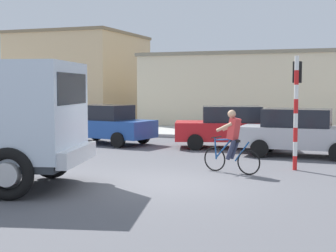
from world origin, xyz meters
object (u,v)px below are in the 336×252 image
at_px(traffic_light_pole, 296,97).
at_px(car_red_near, 229,127).
at_px(car_white_mid, 106,124).
at_px(car_far_side, 300,132).
at_px(cyclist, 232,141).

xyz_separation_m(traffic_light_pole, car_red_near, (-2.94, 4.45, -1.25)).
bearing_deg(traffic_light_pole, car_white_mid, 153.02).
distance_m(car_red_near, car_far_side, 3.19).
bearing_deg(car_red_near, cyclist, -76.23).
xyz_separation_m(traffic_light_pole, car_far_side, (-0.14, 2.93, -1.25)).
height_order(cyclist, traffic_light_pole, traffic_light_pole).
bearing_deg(car_white_mid, cyclist, -39.16).
xyz_separation_m(car_white_mid, car_far_side, (7.88, -1.16, 0.00)).
distance_m(traffic_light_pole, car_far_side, 3.19).
bearing_deg(traffic_light_pole, cyclist, -143.16).
xyz_separation_m(cyclist, traffic_light_pole, (1.57, 1.17, 1.20)).
height_order(car_red_near, car_white_mid, same).
bearing_deg(car_far_side, car_red_near, 151.49).
relative_size(cyclist, car_white_mid, 0.40).
height_order(cyclist, car_far_side, cyclist).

